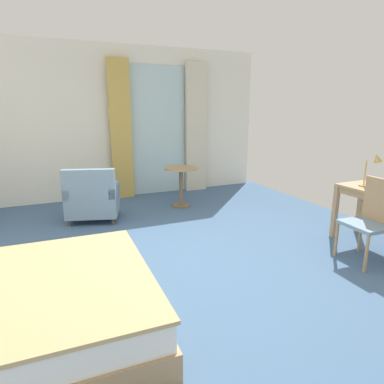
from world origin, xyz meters
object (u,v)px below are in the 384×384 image
at_px(desk_chair, 372,216).
at_px(round_cafe_table, 181,178).
at_px(armchair_by_window, 93,199).
at_px(desk_lamp, 374,164).

distance_m(desk_chair, round_cafe_table, 3.16).
xyz_separation_m(armchair_by_window, round_cafe_table, (1.56, 0.20, 0.17)).
height_order(armchair_by_window, round_cafe_table, armchair_by_window).
height_order(desk_lamp, armchair_by_window, desk_lamp).
bearing_deg(desk_lamp, armchair_by_window, 144.35).
height_order(desk_chair, armchair_by_window, desk_chair).
distance_m(desk_chair, armchair_by_window, 3.88).
bearing_deg(desk_lamp, desk_chair, -137.52).
height_order(desk_chair, desk_lamp, desk_lamp).
distance_m(desk_lamp, armchair_by_window, 4.02).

